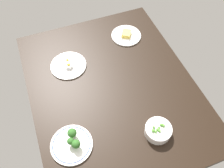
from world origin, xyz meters
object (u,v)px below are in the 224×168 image
object	(u,v)px
bowl_peas	(158,130)
plate_broccoli	(72,143)
plate_cheese	(126,35)
plate_eggs	(68,65)

from	to	relation	value
bowl_peas	plate_broccoli	distance (cm)	43.69
plate_cheese	plate_eggs	distance (cm)	45.15
bowl_peas	plate_eggs	distance (cm)	67.08
plate_cheese	plate_broccoli	world-z (taller)	plate_broccoli
bowl_peas	plate_broccoli	world-z (taller)	plate_broccoli
bowl_peas	plate_cheese	bearing A→B (deg)	170.26
bowl_peas	plate_cheese	world-z (taller)	bowl_peas
plate_eggs	plate_cheese	bearing A→B (deg)	105.00
plate_eggs	bowl_peas	bearing A→B (deg)	27.96
bowl_peas	plate_cheese	size ratio (longest dim) A/B	0.68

